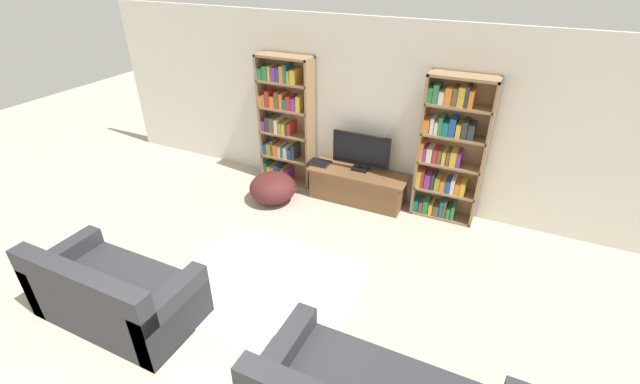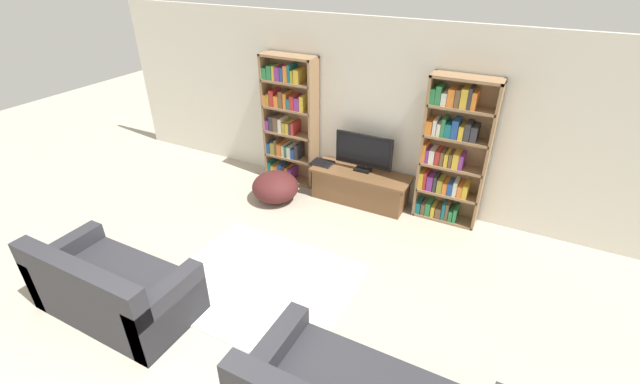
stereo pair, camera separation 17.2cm
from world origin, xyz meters
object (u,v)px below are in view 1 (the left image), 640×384
object	(u,v)px
couch_left_sectional	(115,295)
beanbag_ottoman	(273,188)
tv_stand	(358,186)
bookshelf_left	(285,121)
laptop	(319,163)
television	(361,151)
bookshelf_right	(449,151)

from	to	relation	value
couch_left_sectional	beanbag_ottoman	size ratio (longest dim) A/B	2.39
tv_stand	beanbag_ottoman	xyz separation A→B (m)	(-1.15, -0.57, -0.02)
bookshelf_left	couch_left_sectional	bearing A→B (deg)	-91.32
bookshelf_left	laptop	distance (m)	0.85
television	tv_stand	bearing A→B (deg)	-90.00
tv_stand	couch_left_sectional	size ratio (longest dim) A/B	0.88
bookshelf_right	couch_left_sectional	bearing A→B (deg)	-127.21
bookshelf_right	television	distance (m)	1.24
tv_stand	laptop	world-z (taller)	laptop
laptop	beanbag_ottoman	distance (m)	0.81
bookshelf_right	couch_left_sectional	world-z (taller)	bookshelf_right
television	beanbag_ottoman	world-z (taller)	television
bookshelf_right	beanbag_ottoman	world-z (taller)	bookshelf_right
tv_stand	couch_left_sectional	world-z (taller)	couch_left_sectional
bookshelf_left	bookshelf_right	distance (m)	2.52
bookshelf_left	bookshelf_right	xyz separation A→B (m)	(2.52, -0.00, -0.02)
bookshelf_right	laptop	distance (m)	1.93
beanbag_ottoman	laptop	bearing A→B (deg)	48.23
television	beanbag_ottoman	size ratio (longest dim) A/B	1.24
couch_left_sectional	beanbag_ottoman	bearing A→B (deg)	85.03
couch_left_sectional	laptop	bearing A→B (deg)	77.25
tv_stand	couch_left_sectional	bearing A→B (deg)	-112.83
bookshelf_right	television	xyz separation A→B (m)	(-1.22, -0.07, -0.21)
tv_stand	beanbag_ottoman	distance (m)	1.28
bookshelf_left	beanbag_ottoman	bearing A→B (deg)	-77.39
bookshelf_right	tv_stand	world-z (taller)	bookshelf_right
tv_stand	television	size ratio (longest dim) A/B	1.70
television	laptop	size ratio (longest dim) A/B	2.65
tv_stand	television	xyz separation A→B (m)	(0.00, 0.07, 0.54)
bookshelf_left	couch_left_sectional	size ratio (longest dim) A/B	1.21
television	bookshelf_left	bearing A→B (deg)	177.00
bookshelf_left	bookshelf_right	bearing A→B (deg)	-0.01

